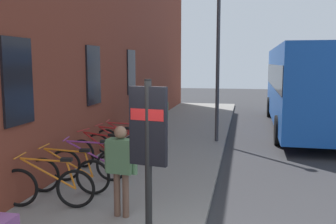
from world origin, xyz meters
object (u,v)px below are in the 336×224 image
(pedestrian_by_facade, at_px, (121,162))
(street_lamp, at_px, (218,47))
(bicycle_mid_rack, at_px, (125,140))
(transit_info_sign, at_px, (148,137))
(bicycle_end_of_row, at_px, (89,164))
(pedestrian_near_bus, at_px, (160,112))
(bicycle_nearest_sign, at_px, (68,175))
(city_bus, at_px, (305,83))
(bicycle_by_door, at_px, (100,155))
(bicycle_beside_lamp, at_px, (48,187))
(pedestrian_crossing_street, at_px, (142,114))
(bicycle_far_end, at_px, (116,146))

(pedestrian_by_facade, distance_m, street_lamp, 7.05)
(bicycle_mid_rack, xyz_separation_m, transit_info_sign, (-5.22, -2.07, 1.21))
(bicycle_end_of_row, bearing_deg, pedestrian_near_bus, -7.92)
(bicycle_nearest_sign, distance_m, transit_info_sign, 3.04)
(bicycle_nearest_sign, distance_m, bicycle_mid_rack, 3.42)
(city_bus, bearing_deg, bicycle_by_door, 142.92)
(bicycle_beside_lamp, height_order, pedestrian_crossing_street, pedestrian_crossing_street)
(street_lamp, bearing_deg, pedestrian_near_bus, 105.53)
(pedestrian_crossing_street, bearing_deg, street_lamp, -57.13)
(bicycle_by_door, height_order, bicycle_mid_rack, same)
(bicycle_by_door, relative_size, city_bus, 0.16)
(bicycle_nearest_sign, xyz_separation_m, city_bus, (9.42, -5.85, 1.41))
(bicycle_far_end, bearing_deg, transit_info_sign, -155.02)
(bicycle_beside_lamp, relative_size, pedestrian_near_bus, 1.07)
(bicycle_mid_rack, height_order, street_lamp, street_lamp)
(pedestrian_near_bus, bearing_deg, city_bus, -50.83)
(bicycle_by_door, relative_size, pedestrian_crossing_street, 1.02)
(bicycle_by_door, height_order, city_bus, city_bus)
(bicycle_nearest_sign, bearing_deg, bicycle_by_door, -0.22)
(bicycle_far_end, relative_size, bicycle_mid_rack, 1.01)
(city_bus, bearing_deg, pedestrian_near_bus, 129.17)
(bicycle_nearest_sign, xyz_separation_m, bicycle_end_of_row, (0.83, -0.09, 0.00))
(bicycle_far_end, xyz_separation_m, pedestrian_near_bus, (2.61, -0.62, 0.61))
(bicycle_by_door, distance_m, city_bus, 9.79)
(bicycle_far_end, relative_size, street_lamp, 0.33)
(bicycle_by_door, bearing_deg, city_bus, -37.08)
(bicycle_beside_lamp, distance_m, pedestrian_by_facade, 1.55)
(bicycle_end_of_row, bearing_deg, bicycle_beside_lamp, 175.98)
(pedestrian_near_bus, height_order, pedestrian_by_facade, pedestrian_near_bus)
(bicycle_beside_lamp, distance_m, city_bus, 11.83)
(bicycle_beside_lamp, distance_m, pedestrian_near_bus, 6.06)
(bicycle_mid_rack, bearing_deg, pedestrian_crossing_street, -17.56)
(bicycle_mid_rack, height_order, pedestrian_by_facade, pedestrian_by_facade)
(city_bus, bearing_deg, bicycle_mid_rack, 136.07)
(bicycle_beside_lamp, xyz_separation_m, bicycle_mid_rack, (4.18, -0.09, 0.00))
(bicycle_nearest_sign, bearing_deg, bicycle_far_end, -1.82)
(transit_info_sign, xyz_separation_m, pedestrian_crossing_street, (6.12, 1.79, -0.56))
(transit_info_sign, relative_size, pedestrian_near_bus, 1.46)
(bicycle_beside_lamp, height_order, bicycle_mid_rack, same)
(bicycle_by_door, distance_m, pedestrian_near_bus, 3.66)
(bicycle_by_door, bearing_deg, bicycle_end_of_row, -174.60)
(city_bus, height_order, pedestrian_by_facade, city_bus)
(bicycle_nearest_sign, relative_size, bicycle_end_of_row, 1.01)
(bicycle_far_end, height_order, pedestrian_near_bus, pedestrian_near_bus)
(bicycle_nearest_sign, bearing_deg, pedestrian_near_bus, -7.64)
(bicycle_by_door, xyz_separation_m, pedestrian_near_bus, (3.54, -0.69, 0.61))
(bicycle_by_door, height_order, pedestrian_by_facade, pedestrian_by_facade)
(bicycle_end_of_row, xyz_separation_m, bicycle_far_end, (1.79, 0.01, 0.00))
(bicycle_far_end, height_order, pedestrian_by_facade, pedestrian_by_facade)
(bicycle_beside_lamp, height_order, bicycle_by_door, same)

